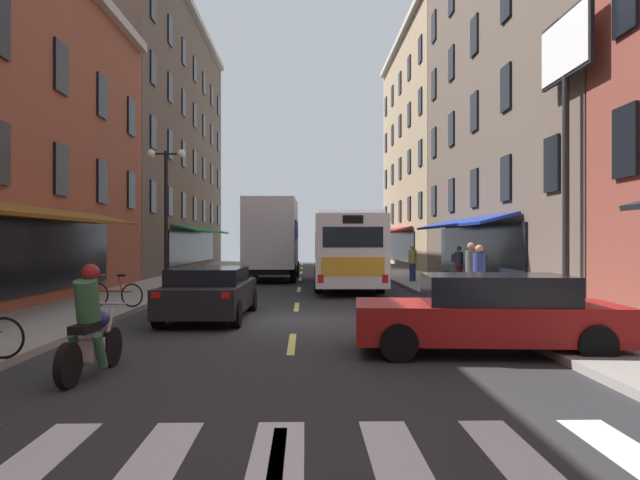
{
  "coord_description": "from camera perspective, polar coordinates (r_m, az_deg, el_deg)",
  "views": [
    {
      "loc": [
        0.26,
        -15.27,
        2.0
      ],
      "look_at": [
        0.85,
        9.23,
        2.02
      ],
      "focal_mm": 34.08,
      "sensor_mm": 36.0,
      "label": 1
    }
  ],
  "objects": [
    {
      "name": "motorcycle_rider",
      "position": [
        9.59,
        -20.75,
        -7.8
      ],
      "size": [
        0.63,
        2.07,
        1.66
      ],
      "color": "black",
      "rests_on": "ground"
    },
    {
      "name": "sidewalk_right",
      "position": [
        16.4,
        18.88,
        -6.81
      ],
      "size": [
        3.0,
        80.0,
        0.14
      ],
      "primitive_type": "cube",
      "color": "gray",
      "rests_on": "ground"
    },
    {
      "name": "sedan_near",
      "position": [
        11.25,
        15.51,
        -6.64
      ],
      "size": [
        4.72,
        2.32,
        1.39
      ],
      "color": "maroon",
      "rests_on": "ground"
    },
    {
      "name": "sidewalk_left",
      "position": [
        16.58,
        -23.36,
        -6.73
      ],
      "size": [
        3.0,
        80.0,
        0.14
      ],
      "primitive_type": "cube",
      "color": "gray",
      "rests_on": "ground"
    },
    {
      "name": "transit_bus",
      "position": [
        26.56,
        2.4,
        -0.87
      ],
      "size": [
        2.85,
        11.88,
        3.08
      ],
      "color": "silver",
      "rests_on": "ground"
    },
    {
      "name": "sedan_mid",
      "position": [
        15.81,
        -10.29,
        -4.82
      ],
      "size": [
        2.09,
        4.79,
        1.31
      ],
      "color": "black",
      "rests_on": "ground"
    },
    {
      "name": "street_lamp_twin",
      "position": [
        22.94,
        -14.25,
        2.51
      ],
      "size": [
        1.42,
        0.32,
        5.2
      ],
      "color": "black",
      "rests_on": "sidewalk_left"
    },
    {
      "name": "billboard_sign",
      "position": [
        17.53,
        22.08,
        13.53
      ],
      "size": [
        0.4,
        2.97,
        7.77
      ],
      "color": "black",
      "rests_on": "sidewalk_right"
    },
    {
      "name": "pedestrian_rear",
      "position": [
        18.51,
        14.73,
        -3.04
      ],
      "size": [
        0.36,
        0.36,
        1.73
      ],
      "rotation": [
        0.0,
        0.0,
        0.87
      ],
      "color": "navy",
      "rests_on": "sidewalk_right"
    },
    {
      "name": "pedestrian_far",
      "position": [
        19.59,
        14.01,
        -2.76
      ],
      "size": [
        0.36,
        0.36,
        1.8
      ],
      "rotation": [
        0.0,
        0.0,
        2.37
      ],
      "color": "black",
      "rests_on": "sidewalk_right"
    },
    {
      "name": "crosswalk_near",
      "position": [
        5.65,
        -4.22,
        -20.77
      ],
      "size": [
        7.1,
        2.8,
        0.01
      ],
      "color": "silver",
      "rests_on": "ground"
    },
    {
      "name": "lane_centre_dashes",
      "position": [
        15.16,
        -2.38,
        -7.62
      ],
      "size": [
        0.14,
        73.9,
        0.01
      ],
      "color": "#DBCC4C",
      "rests_on": "ground"
    },
    {
      "name": "pedestrian_mid",
      "position": [
        28.07,
        8.68,
        -2.11
      ],
      "size": [
        0.36,
        0.36,
        1.66
      ],
      "rotation": [
        0.0,
        0.0,
        5.55
      ],
      "color": "navy",
      "rests_on": "sidewalk_right"
    },
    {
      "name": "box_truck",
      "position": [
        30.31,
        -4.47,
        0.02
      ],
      "size": [
        2.59,
        6.9,
        3.99
      ],
      "color": "#B21E19",
      "rests_on": "ground"
    },
    {
      "name": "ground_plane",
      "position": [
        15.41,
        -2.37,
        -7.69
      ],
      "size": [
        34.8,
        80.0,
        0.1
      ],
      "primitive_type": "cube",
      "color": "#28282B"
    },
    {
      "name": "pedestrian_near",
      "position": [
        26.84,
        12.87,
        -2.21
      ],
      "size": [
        0.52,
        0.4,
        1.61
      ],
      "rotation": [
        0.0,
        0.0,
        4.39
      ],
      "color": "maroon",
      "rests_on": "sidewalk_right"
    },
    {
      "name": "sedan_far",
      "position": [
        42.46,
        -3.84,
        -1.79
      ],
      "size": [
        2.0,
        4.52,
        1.38
      ],
      "color": "#515154",
      "rests_on": "ground"
    },
    {
      "name": "bicycle_near",
      "position": [
        18.05,
        -18.69,
        -4.81
      ],
      "size": [
        1.68,
        0.55,
        0.91
      ],
      "color": "black",
      "rests_on": "sidewalk_left"
    }
  ]
}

